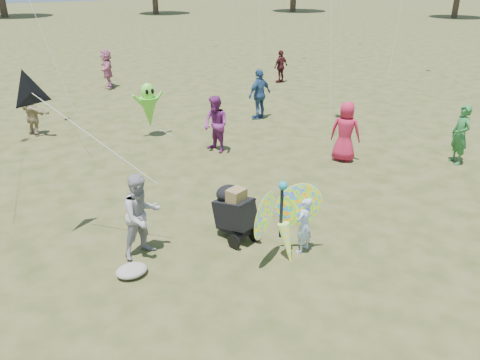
# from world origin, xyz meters

# --- Properties ---
(ground) EXTENTS (160.00, 160.00, 0.00)m
(ground) POSITION_xyz_m (0.00, 0.00, 0.00)
(ground) COLOR #51592B
(ground) RESTS_ON ground
(child_girl) EXTENTS (0.49, 0.40, 1.15)m
(child_girl) POSITION_xyz_m (0.36, 0.13, 0.58)
(child_girl) COLOR #ACC8F3
(child_girl) RESTS_ON ground
(adult_man) EXTENTS (0.90, 0.76, 1.64)m
(adult_man) POSITION_xyz_m (-2.25, 1.63, 0.82)
(adult_man) COLOR #959499
(adult_man) RESTS_ON ground
(grey_bag) EXTENTS (0.56, 0.46, 0.18)m
(grey_bag) POSITION_xyz_m (-2.70, 1.11, 0.09)
(grey_bag) COLOR gray
(grey_bag) RESTS_ON ground
(crowd_a) EXTENTS (0.92, 0.98, 1.68)m
(crowd_a) POSITION_xyz_m (4.29, 3.21, 0.84)
(crowd_a) COLOR #B11C3B
(crowd_a) RESTS_ON ground
(crowd_c) EXTENTS (1.11, 0.66, 1.78)m
(crowd_c) POSITION_xyz_m (4.53, 7.81, 0.89)
(crowd_c) COLOR #2F5283
(crowd_c) RESTS_ON ground
(crowd_d) EXTENTS (0.92, 1.43, 1.47)m
(crowd_d) POSITION_xyz_m (-2.69, 10.17, 0.74)
(crowd_d) COLOR tan
(crowd_d) RESTS_ON ground
(crowd_e) EXTENTS (0.76, 0.90, 1.66)m
(crowd_e) POSITION_xyz_m (1.58, 5.70, 0.83)
(crowd_e) COLOR #77276F
(crowd_e) RESTS_ON ground
(crowd_f) EXTENTS (0.59, 0.70, 1.65)m
(crowd_f) POSITION_xyz_m (6.81, 1.39, 0.83)
(crowd_f) COLOR #286C32
(crowd_f) RESTS_ON ground
(crowd_h) EXTENTS (0.94, 0.56, 1.50)m
(crowd_h) POSITION_xyz_m (8.70, 12.20, 0.75)
(crowd_h) COLOR #47171D
(crowd_h) RESTS_ON ground
(crowd_j) EXTENTS (0.94, 1.66, 1.71)m
(crowd_j) POSITION_xyz_m (1.42, 15.50, 0.85)
(crowd_j) COLOR #C06D8E
(crowd_j) RESTS_ON ground
(jogging_stroller) EXTENTS (0.70, 1.12, 1.09)m
(jogging_stroller) POSITION_xyz_m (-0.48, 1.28, 0.61)
(jogging_stroller) COLOR black
(jogging_stroller) RESTS_ON ground
(butterfly_kite) EXTENTS (1.74, 0.75, 1.76)m
(butterfly_kite) POSITION_xyz_m (-0.11, 0.15, 0.79)
(butterfly_kite) COLOR red
(butterfly_kite) RESTS_ON ground
(delta_kite_rig) EXTENTS (2.14, 1.71, 2.06)m
(delta_kite_rig) POSITION_xyz_m (-3.52, 3.10, 2.95)
(delta_kite_rig) COLOR black
(delta_kite_rig) RESTS_ON ground
(alien_kite) EXTENTS (1.12, 0.69, 1.74)m
(alien_kite) POSITION_xyz_m (0.45, 8.02, 0.97)
(alien_kite) COLOR #68E335
(alien_kite) RESTS_ON ground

